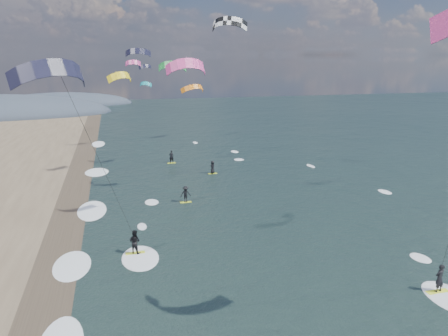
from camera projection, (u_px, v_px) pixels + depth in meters
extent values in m
cube|color=#382D23|center=(45.00, 308.00, 24.78)|extent=(3.00, 240.00, 0.00)
ellipsoid|color=#3D4756|center=(62.00, 105.00, 125.62)|extent=(40.00, 18.00, 7.00)
cube|color=yellow|center=(438.00, 292.00, 26.38)|extent=(1.44, 0.43, 0.06)
imported|color=black|center=(440.00, 278.00, 26.15)|extent=(0.73, 0.57, 1.77)
cube|color=yellow|center=(135.00, 253.00, 31.51)|extent=(1.38, 0.42, 0.06)
imported|color=black|center=(135.00, 242.00, 31.29)|extent=(1.07, 1.03, 1.75)
ellipsoid|color=white|center=(140.00, 258.00, 30.84)|extent=(2.60, 4.20, 0.12)
cylinder|color=black|center=(103.00, 167.00, 26.46)|extent=(0.02, 0.02, 13.88)
cube|color=yellow|center=(186.00, 202.00, 42.45)|extent=(1.10, 0.35, 0.05)
imported|color=black|center=(186.00, 194.00, 42.24)|extent=(1.06, 0.63, 1.60)
cube|color=yellow|center=(213.00, 173.00, 52.73)|extent=(1.10, 0.35, 0.05)
imported|color=black|center=(213.00, 167.00, 52.52)|extent=(0.79, 0.90, 1.56)
cube|color=yellow|center=(172.00, 163.00, 57.87)|extent=(1.10, 0.35, 0.05)
imported|color=black|center=(171.00, 157.00, 57.65)|extent=(0.68, 0.50, 1.69)
ellipsoid|color=white|center=(74.00, 265.00, 29.76)|extent=(2.40, 5.40, 0.11)
ellipsoid|color=white|center=(83.00, 211.00, 40.08)|extent=(2.40, 5.40, 0.11)
ellipsoid|color=white|center=(90.00, 173.00, 53.21)|extent=(2.40, 5.40, 0.11)
ellipsoid|color=white|center=(95.00, 144.00, 70.10)|extent=(2.40, 5.40, 0.11)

